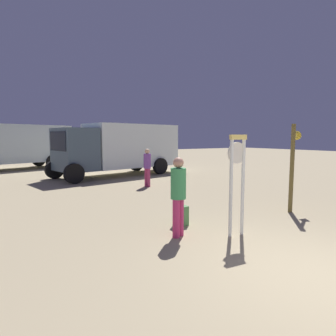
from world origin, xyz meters
TOP-DOWN VIEW (x-y plane):
  - ground_plane at (0.00, 0.00)m, footprint 80.00×80.00m
  - standing_clock at (0.22, 2.03)m, footprint 0.44×0.12m
  - arrow_sign at (3.14, 2.79)m, footprint 0.93×0.61m
  - person_near_clock at (-0.84, 2.59)m, footprint 0.31×0.31m
  - backpack at (-0.39, 3.18)m, footprint 0.33×0.23m
  - person_distant at (1.45, 8.39)m, footprint 0.30×0.30m
  - box_truck_near at (1.96, 12.43)m, footprint 7.21×3.62m
  - box_truck_far at (-2.58, 18.69)m, footprint 7.37×4.12m

SIDE VIEW (x-z plane):
  - ground_plane at x=0.00m, z-range 0.00..0.00m
  - backpack at x=-0.39m, z-range 0.00..0.45m
  - person_distant at x=1.45m, z-range 0.09..1.67m
  - person_near_clock at x=-0.84m, z-range 0.10..1.74m
  - standing_clock at x=0.22m, z-range 0.24..2.34m
  - box_truck_near at x=1.96m, z-range 0.17..2.91m
  - box_truck_far at x=-2.58m, z-range 0.15..2.99m
  - arrow_sign at x=3.14m, z-range 0.40..2.80m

